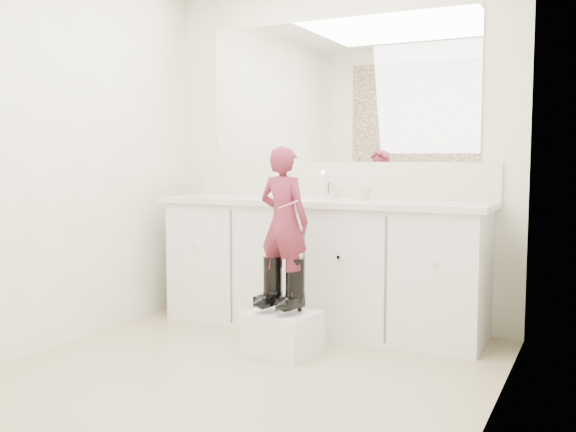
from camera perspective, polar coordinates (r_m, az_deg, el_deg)
The scene contains 16 objects.
floor at distance 3.47m, azimuth -5.47°, elevation -14.53°, with size 3.00×3.00×0.00m, color #887659.
wall_back at distance 4.61m, azimuth 4.36°, elevation 5.56°, with size 2.60×2.60×0.00m, color beige.
wall_left at distance 4.11m, azimuth -21.28°, elevation 5.27°, with size 3.00×3.00×0.00m, color beige.
wall_right at distance 2.80m, azimuth 17.62°, elevation 5.59°, with size 3.00×3.00×0.00m, color beige.
vanity_cabinet at distance 4.41m, azimuth 2.94°, elevation -4.52°, with size 2.20×0.55×0.85m, color silver.
countertop at distance 4.35m, azimuth 2.89°, elevation 1.24°, with size 2.28×0.58×0.04m, color beige.
backsplash at distance 4.59m, azimuth 4.27°, elevation 3.25°, with size 2.28×0.03×0.25m, color beige.
mirror at distance 4.62m, azimuth 4.34°, elevation 11.03°, with size 2.00×0.02×1.00m, color white.
faucet at distance 4.50m, azimuth 3.74°, elevation 2.26°, with size 0.08×0.08×0.10m, color silver.
cup at distance 4.28m, azimuth 6.79°, elevation 2.03°, with size 0.10×0.10×0.09m, color beige.
soap_bottle at distance 4.54m, azimuth -0.81°, elevation 3.03°, with size 0.10×0.10×0.22m, color silver.
step_stool at distance 3.90m, azimuth -0.51°, elevation -10.33°, with size 0.39×0.33×0.25m, color white.
boot_left at distance 3.88m, azimuth -1.37°, elevation -6.00°, with size 0.12×0.22×0.33m, color black, non-canonical shape.
boot_right at distance 3.82m, azimuth 0.64°, elevation -6.20°, with size 0.12×0.22×0.33m, color black, non-canonical shape.
toddler at distance 3.79m, azimuth -0.38°, elevation -0.48°, with size 0.32×0.21×0.89m, color #AC3550.
toothbrush at distance 3.68m, azimuth 0.03°, elevation 1.02°, with size 0.01×0.01×0.14m, color #E05790.
Camera 1 is at (1.73, -2.77, 1.17)m, focal length 40.00 mm.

